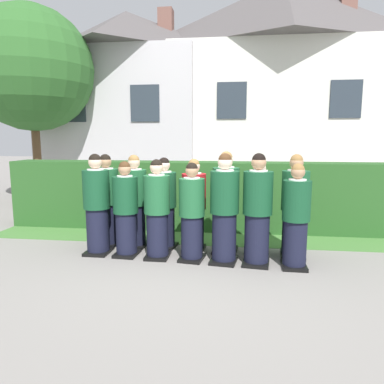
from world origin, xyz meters
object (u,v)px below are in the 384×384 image
Objects in this scene: student_in_red_blazer at (194,207)px; student_rear_row_4 at (226,205)px; student_rear_row_6 at (295,208)px; student_front_row_3 at (192,214)px; student_rear_row_2 at (164,205)px; student_rear_row_5 at (258,210)px; student_rear_row_0 at (107,202)px; student_front_row_4 at (224,211)px; student_front_row_5 at (257,212)px; student_front_row_2 at (157,212)px; student_front_row_6 at (296,219)px; student_front_row_1 at (126,211)px; student_rear_row_1 at (135,203)px; student_front_row_0 at (97,207)px.

student_rear_row_4 reaches higher than student_in_red_blazer.
student_front_row_3 is at bearing -166.58° from student_rear_row_6.
student_rear_row_2 is 0.93× the size of student_rear_row_4.
student_rear_row_6 is at bearing -4.97° from student_rear_row_5.
student_rear_row_0 is at bearing 178.87° from student_rear_row_2.
student_front_row_3 is at bearing -86.88° from student_in_red_blazer.
student_rear_row_4 reaches higher than student_rear_row_0.
student_rear_row_0 is 3.23m from student_rear_row_6.
student_rear_row_6 is (3.22, -0.20, 0.01)m from student_rear_row_0.
student_front_row_4 is 1.00× the size of student_front_row_5.
student_rear_row_4 is (1.07, 0.44, 0.06)m from student_front_row_2.
student_rear_row_6 reaches higher than student_rear_row_5.
student_rear_row_4 is 1.02× the size of student_rear_row_6.
student_front_row_3 is 1.71m from student_rear_row_0.
student_front_row_5 reaches higher than student_front_row_6.
student_front_row_3 is at bearing -4.31° from student_front_row_1.
student_in_red_blazer is (-0.54, 0.54, -0.06)m from student_front_row_4.
student_front_row_4 reaches higher than student_front_row_2.
student_rear_row_1 is (0.52, -0.01, -0.00)m from student_rear_row_0.
student_front_row_5 is at bearing -3.66° from student_front_row_4.
student_front_row_4 is 1.04× the size of student_rear_row_1.
student_rear_row_6 is at bearing 13.42° from student_front_row_3.
student_rear_row_2 is (-1.56, 0.64, -0.05)m from student_front_row_5.
student_rear_row_2 is 0.53m from student_in_red_blazer.
student_front_row_5 reaches higher than student_front_row_2.
student_rear_row_6 is (2.70, -0.19, 0.02)m from student_rear_row_1.
student_front_row_0 is at bearing -89.64° from student_rear_row_0.
student_rear_row_2 is at bearing 172.89° from student_in_red_blazer.
student_front_row_6 is (3.16, -0.27, -0.05)m from student_front_row_0.
student_front_row_4 reaches higher than student_front_row_0.
student_front_row_3 is (0.56, -0.04, -0.02)m from student_front_row_2.
student_front_row_3 is (1.60, -0.13, -0.06)m from student_front_row_0.
student_rear_row_1 is at bearing 176.14° from student_rear_row_5.
student_front_row_3 is 0.50m from student_in_red_blazer.
student_front_row_2 reaches higher than student_front_row_6.
student_rear_row_4 is at bearing 43.36° from student_front_row_3.
student_rear_row_6 reaches higher than student_front_row_1.
student_front_row_3 is at bearing 174.79° from student_front_row_6.
student_rear_row_5 is 0.94× the size of student_rear_row_6.
student_front_row_1 is 1.00× the size of student_front_row_6.
student_front_row_0 is 2.14m from student_rear_row_4.
student_front_row_5 is at bearing -28.94° from student_in_red_blazer.
student_front_row_6 is 0.99× the size of student_in_red_blazer.
student_rear_row_5 is (0.05, 0.50, -0.06)m from student_front_row_5.
student_rear_row_5 is at bearing -4.76° from student_rear_row_2.
student_in_red_blazer is 0.95× the size of student_rear_row_6.
student_front_row_0 is 1.07× the size of student_front_row_6.
student_front_row_1 is 0.73m from student_rear_row_2.
student_front_row_4 is (1.60, -0.12, 0.07)m from student_front_row_1.
student_front_row_6 is 0.92× the size of student_rear_row_4.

